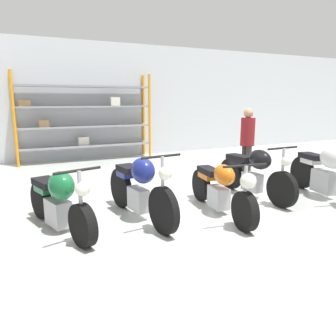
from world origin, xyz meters
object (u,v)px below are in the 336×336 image
Objects in this scene: motorcycle_orange at (221,188)px; motorcycle_black at (254,172)px; shelving_rack at (84,117)px; person_browsing at (247,138)px; motorcycle_green at (59,201)px; motorcycle_blue at (140,187)px; motorcycle_white at (326,172)px.

motorcycle_black reaches higher than motorcycle_orange.
shelving_rack reaches higher than person_browsing.
motorcycle_blue reaches higher than motorcycle_green.
motorcycle_blue reaches higher than motorcycle_black.
motorcycle_blue is at bearing -87.77° from motorcycle_black.
motorcycle_white is at bearing 95.09° from motorcycle_orange.
person_browsing is at bearing 106.78° from motorcycle_blue.
motorcycle_green is 1.16× the size of person_browsing.
motorcycle_orange is 1.28× the size of person_browsing.
motorcycle_white is 1.93m from person_browsing.
motorcycle_blue reaches higher than motorcycle_white.
person_browsing is (3.15, 1.42, 0.45)m from motorcycle_blue.
motorcycle_white reaches higher than motorcycle_green.
shelving_rack is 2.10× the size of motorcycle_green.
shelving_rack reaches higher than motorcycle_green.
shelving_rack is 2.44× the size of person_browsing.
shelving_rack is at bearing -163.23° from motorcycle_orange.
motorcycle_blue is 1.02× the size of motorcycle_black.
person_browsing is at bearing 145.16° from motorcycle_black.
motorcycle_orange is 2.61m from person_browsing.
motorcycle_black is at bearing -68.34° from shelving_rack.
motorcycle_black is at bearing -104.42° from motorcycle_white.
motorcycle_orange is at bearing -67.27° from motorcycle_black.
shelving_rack is 5.04m from person_browsing.
shelving_rack is 6.85m from motorcycle_white.
motorcycle_black is at bearing 75.97° from motorcycle_green.
shelving_rack is 1.93× the size of motorcycle_white.
motorcycle_black is at bearing 87.27° from motorcycle_blue.
motorcycle_blue is 1.31m from motorcycle_orange.
shelving_rack reaches higher than motorcycle_white.
motorcycle_blue is at bearing 71.25° from motorcycle_green.
motorcycle_orange is 2.32m from motorcycle_white.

